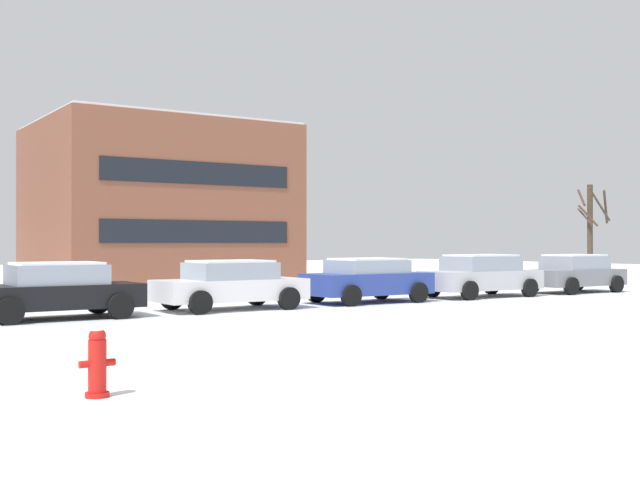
% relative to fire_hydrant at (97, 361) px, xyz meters
% --- Properties ---
extents(fire_hydrant, '(0.44, 0.30, 0.88)m').
position_rel_fire_hydrant_xyz_m(fire_hydrant, '(0.00, 0.00, 0.00)').
color(fire_hydrant, red).
rests_on(fire_hydrant, ground).
extents(parked_car_black, '(4.03, 2.02, 1.41)m').
position_rel_fire_hydrant_xyz_m(parked_car_black, '(2.25, 10.34, 0.28)').
color(parked_car_black, black).
rests_on(parked_car_black, ground).
extents(parked_car_white, '(4.20, 2.10, 1.39)m').
position_rel_fire_hydrant_xyz_m(parked_car_white, '(7.07, 10.44, 0.28)').
color(parked_car_white, white).
rests_on(parked_car_white, ground).
extents(parked_car_blue, '(4.03, 2.14, 1.40)m').
position_rel_fire_hydrant_xyz_m(parked_car_blue, '(11.88, 10.47, 0.29)').
color(parked_car_blue, '#283D93').
rests_on(parked_car_blue, ground).
extents(parked_car_silver, '(4.43, 2.06, 1.48)m').
position_rel_fire_hydrant_xyz_m(parked_car_silver, '(16.70, 10.33, 0.31)').
color(parked_car_silver, silver).
rests_on(parked_car_silver, ground).
extents(parked_car_gray, '(4.02, 2.03, 1.45)m').
position_rel_fire_hydrant_xyz_m(parked_car_gray, '(21.52, 10.25, 0.29)').
color(parked_car_gray, slate).
rests_on(parked_car_gray, ground).
extents(tree_far_right, '(1.77, 1.65, 4.65)m').
position_rel_fire_hydrant_xyz_m(tree_far_right, '(28.21, 14.70, 2.12)').
color(tree_far_right, '#423326').
rests_on(tree_far_right, ground).
extents(building_far_right, '(10.09, 8.97, 7.09)m').
position_rel_fire_hydrant_xyz_m(building_far_right, '(10.20, 23.83, 3.10)').
color(building_far_right, brown).
rests_on(building_far_right, ground).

